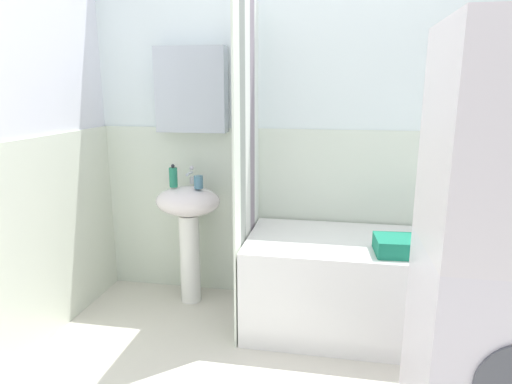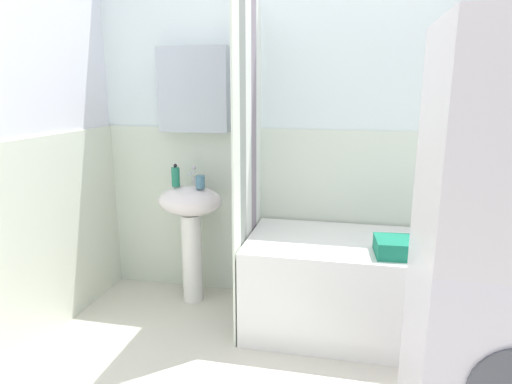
# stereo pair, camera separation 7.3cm
# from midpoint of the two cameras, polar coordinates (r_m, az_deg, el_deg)

# --- Properties ---
(wall_back_tiled) EXTENTS (3.60, 0.18, 2.40)m
(wall_back_tiled) POSITION_cam_midpoint_polar(r_m,az_deg,el_deg) (2.99, 8.36, 6.87)
(wall_back_tiled) COLOR white
(wall_back_tiled) RESTS_ON ground_plane
(wall_left_tiled) EXTENTS (0.07, 1.81, 2.40)m
(wall_left_tiled) POSITION_cam_midpoint_polar(r_m,az_deg,el_deg) (2.69, -27.71, 4.37)
(wall_left_tiled) COLOR white
(wall_left_tiled) RESTS_ON ground_plane
(sink) EXTENTS (0.44, 0.34, 0.82)m
(sink) POSITION_cam_midpoint_polar(r_m,az_deg,el_deg) (3.03, -7.79, -3.32)
(sink) COLOR white
(sink) RESTS_ON ground_plane
(faucet) EXTENTS (0.03, 0.12, 0.12)m
(faucet) POSITION_cam_midpoint_polar(r_m,az_deg,el_deg) (3.04, -7.43, 2.19)
(faucet) COLOR silver
(faucet) RESTS_ON sink
(soap_dispenser) EXTENTS (0.05, 0.05, 0.15)m
(soap_dispenser) POSITION_cam_midpoint_polar(r_m,az_deg,el_deg) (2.97, -9.70, 1.99)
(soap_dispenser) COLOR #227B5D
(soap_dispenser) RESTS_ON sink
(toothbrush_cup) EXTENTS (0.06, 0.06, 0.08)m
(toothbrush_cup) POSITION_cam_midpoint_polar(r_m,az_deg,el_deg) (2.90, -6.52, 1.33)
(toothbrush_cup) COLOR teal
(toothbrush_cup) RESTS_ON sink
(bathtub) EXTENTS (1.47, 0.71, 0.58)m
(bathtub) POSITION_cam_midpoint_polar(r_m,az_deg,el_deg) (2.82, 15.08, -11.81)
(bathtub) COLOR white
(bathtub) RESTS_ON ground_plane
(shower_curtain) EXTENTS (0.01, 0.71, 2.00)m
(shower_curtain) POSITION_cam_midpoint_polar(r_m,az_deg,el_deg) (2.66, -0.27, 3.25)
(shower_curtain) COLOR white
(shower_curtain) RESTS_ON ground_plane
(conditioner_bottle) EXTENTS (0.04, 0.04, 0.15)m
(conditioner_bottle) POSITION_cam_midpoint_polar(r_m,az_deg,el_deg) (3.09, 27.05, -3.59)
(conditioner_bottle) COLOR #2C2B2F
(conditioner_bottle) RESTS_ON bathtub
(shampoo_bottle) EXTENTS (0.04, 0.04, 0.21)m
(shampoo_bottle) POSITION_cam_midpoint_polar(r_m,az_deg,el_deg) (3.06, 25.43, -3.00)
(shampoo_bottle) COLOR #325697
(shampoo_bottle) RESTS_ON bathtub
(towel_folded) EXTENTS (0.27, 0.24, 0.09)m
(towel_folded) POSITION_cam_midpoint_polar(r_m,az_deg,el_deg) (2.54, 18.82, -6.81)
(towel_folded) COLOR #1A785B
(towel_folded) RESTS_ON bathtub
(washer_dryer_stack) EXTENTS (0.62, 0.59, 1.70)m
(washer_dryer_stack) POSITION_cam_midpoint_polar(r_m,az_deg,el_deg) (1.94, 30.69, -7.04)
(washer_dryer_stack) COLOR white
(washer_dryer_stack) RESTS_ON ground_plane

